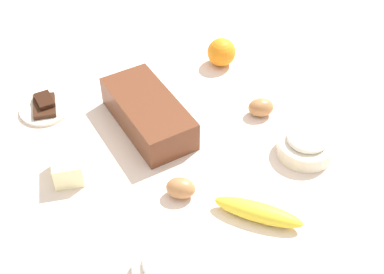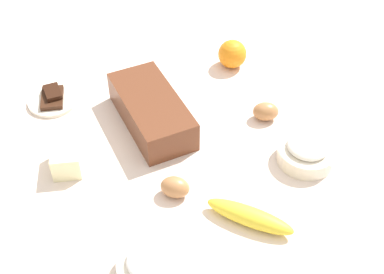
# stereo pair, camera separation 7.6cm
# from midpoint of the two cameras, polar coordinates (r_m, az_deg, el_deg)

# --- Properties ---
(ground_plane) EXTENTS (2.40, 2.40, 0.02)m
(ground_plane) POSITION_cam_midpoint_polar(r_m,az_deg,el_deg) (1.24, 1.77, -1.73)
(ground_plane) COLOR beige
(loaf_pan) EXTENTS (0.30, 0.17, 0.08)m
(loaf_pan) POSITION_cam_midpoint_polar(r_m,az_deg,el_deg) (1.27, -2.82, 2.96)
(loaf_pan) COLOR brown
(loaf_pan) RESTS_ON ground_plane
(flour_bowl) EXTENTS (0.13, 0.13, 0.06)m
(flour_bowl) POSITION_cam_midpoint_polar(r_m,az_deg,el_deg) (1.22, 14.39, -1.62)
(flour_bowl) COLOR silver
(flour_bowl) RESTS_ON ground_plane
(sugar_bowl) EXTENTS (0.14, 0.14, 0.06)m
(sugar_bowl) POSITION_cam_midpoint_polar(r_m,az_deg,el_deg) (1.00, -2.17, -14.13)
(sugar_bowl) COLOR silver
(sugar_bowl) RESTS_ON ground_plane
(banana) EXTENTS (0.16, 0.17, 0.04)m
(banana) POSITION_cam_midpoint_polar(r_m,az_deg,el_deg) (1.08, 8.47, -8.80)
(banana) COLOR yellow
(banana) RESTS_ON ground_plane
(orange_fruit) EXTENTS (0.08, 0.08, 0.08)m
(orange_fruit) POSITION_cam_midpoint_polar(r_m,az_deg,el_deg) (1.47, 6.00, 9.13)
(orange_fruit) COLOR orange
(orange_fruit) RESTS_ON ground_plane
(butter_block) EXTENTS (0.10, 0.08, 0.06)m
(butter_block) POSITION_cam_midpoint_polar(r_m,az_deg,el_deg) (1.19, -11.96, -2.33)
(butter_block) COLOR #F4EDB2
(butter_block) RESTS_ON ground_plane
(egg_near_butter) EXTENTS (0.07, 0.08, 0.05)m
(egg_near_butter) POSITION_cam_midpoint_polar(r_m,az_deg,el_deg) (1.31, 9.85, 2.76)
(egg_near_butter) COLOR #B07748
(egg_near_butter) RESTS_ON ground_plane
(egg_beside_bowl) EXTENTS (0.07, 0.08, 0.05)m
(egg_beside_bowl) POSITION_cam_midpoint_polar(r_m,az_deg,el_deg) (1.12, 0.07, -5.66)
(egg_beside_bowl) COLOR #B07648
(egg_beside_bowl) RESTS_ON ground_plane
(chocolate_plate) EXTENTS (0.13, 0.13, 0.03)m
(chocolate_plate) POSITION_cam_midpoint_polar(r_m,az_deg,el_deg) (1.39, -13.71, 4.06)
(chocolate_plate) COLOR silver
(chocolate_plate) RESTS_ON ground_plane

